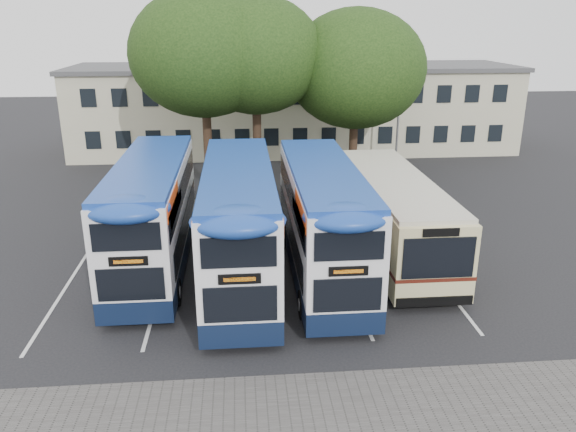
% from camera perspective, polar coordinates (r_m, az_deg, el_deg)
% --- Properties ---
extents(ground, '(120.00, 120.00, 0.00)m').
position_cam_1_polar(ground, '(18.39, 9.04, -11.59)').
color(ground, black).
rests_on(ground, ground).
extents(bay_lines, '(14.12, 11.00, 0.01)m').
position_cam_1_polar(bay_lines, '(22.32, -3.45, -5.51)').
color(bay_lines, silver).
rests_on(bay_lines, ground).
extents(depot_building, '(32.40, 8.40, 6.20)m').
position_cam_1_polar(depot_building, '(42.90, 0.67, 11.02)').
color(depot_building, beige).
rests_on(depot_building, ground).
extents(lamp_post, '(0.25, 1.05, 9.06)m').
position_cam_1_polar(lamp_post, '(36.91, 11.32, 12.32)').
color(lamp_post, gray).
rests_on(lamp_post, ground).
extents(tree_left, '(8.17, 8.17, 11.08)m').
position_cam_1_polar(tree_left, '(32.36, -8.58, 15.99)').
color(tree_left, black).
rests_on(tree_left, ground).
extents(tree_mid, '(7.66, 7.66, 10.74)m').
position_cam_1_polar(tree_mid, '(32.58, -3.31, 15.97)').
color(tree_mid, black).
rests_on(tree_mid, ground).
extents(tree_right, '(8.11, 8.11, 10.10)m').
position_cam_1_polar(tree_right, '(33.92, 6.93, 14.60)').
color(tree_right, black).
rests_on(tree_right, ground).
extents(bus_dd_left, '(2.50, 10.31, 4.30)m').
position_cam_1_polar(bus_dd_left, '(22.46, -13.57, 0.60)').
color(bus_dd_left, '#0E1A34').
rests_on(bus_dd_left, ground).
extents(bus_dd_mid, '(2.55, 10.53, 4.39)m').
position_cam_1_polar(bus_dd_mid, '(20.74, -5.01, -0.34)').
color(bus_dd_mid, '#0E1A34').
rests_on(bus_dd_mid, ground).
extents(bus_dd_right, '(2.49, 10.26, 4.27)m').
position_cam_1_polar(bus_dd_right, '(21.21, 3.54, -0.02)').
color(bus_dd_right, '#0E1A34').
rests_on(bus_dd_right, ground).
extents(bus_single, '(2.78, 10.93, 3.26)m').
position_cam_1_polar(bus_single, '(23.89, 10.64, 0.63)').
color(bus_single, beige).
rests_on(bus_single, ground).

